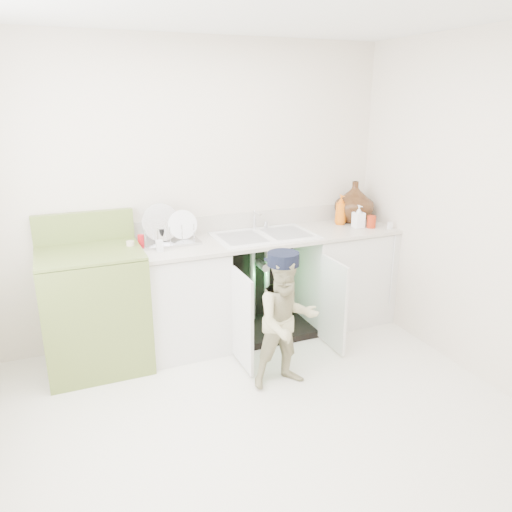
% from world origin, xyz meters
% --- Properties ---
extents(ground, '(3.50, 3.50, 0.00)m').
position_xyz_m(ground, '(0.00, 0.00, 0.00)').
color(ground, silver).
rests_on(ground, ground).
extents(room_shell, '(6.00, 5.50, 1.26)m').
position_xyz_m(room_shell, '(0.00, 0.00, 1.25)').
color(room_shell, beige).
rests_on(room_shell, ground).
extents(counter_run, '(2.44, 1.02, 1.28)m').
position_xyz_m(counter_run, '(0.60, 1.21, 0.49)').
color(counter_run, white).
rests_on(counter_run, ground).
extents(avocado_stove, '(0.76, 0.65, 1.18)m').
position_xyz_m(avocado_stove, '(-0.88, 1.18, 0.49)').
color(avocado_stove, olive).
rests_on(avocado_stove, ground).
extents(repair_worker, '(0.51, 0.71, 1.02)m').
position_xyz_m(repair_worker, '(0.36, 0.36, 0.51)').
color(repair_worker, '#C6BD8E').
rests_on(repair_worker, ground).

